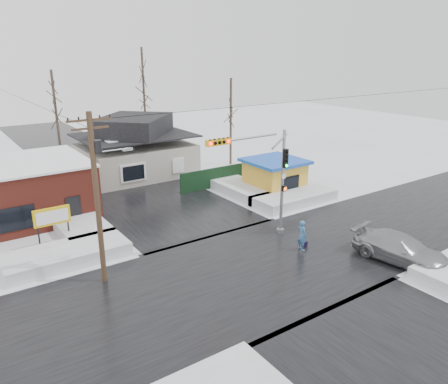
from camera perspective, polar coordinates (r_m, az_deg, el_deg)
ground at (r=25.34m, az=5.06°, el=-9.63°), size 120.00×120.00×0.00m
road_ns at (r=25.33m, az=5.06°, el=-9.61°), size 10.00×120.00×0.02m
road_ew at (r=25.33m, az=5.06°, el=-9.61°), size 120.00×10.00×0.02m
snowbank_nw at (r=27.23m, az=-19.90°, el=-7.72°), size 7.00×3.00×0.80m
snowbank_ne at (r=35.54m, az=9.11°, el=-0.75°), size 7.00×3.00×0.80m
snowbank_nside_w at (r=32.15m, az=-18.87°, el=-3.60°), size 3.00×8.00×0.80m
snowbank_nside_e at (r=37.94m, az=1.72°, el=0.70°), size 3.00×8.00×0.80m
traffic_signal at (r=27.25m, az=5.31°, el=2.67°), size 6.05×0.68×7.00m
utility_pole at (r=22.64m, az=-16.19°, el=0.29°), size 3.15×0.44×9.00m
marquee_sign at (r=28.90m, az=-21.55°, el=-3.12°), size 2.20×0.21×2.55m
house at (r=43.43m, az=-11.55°, el=5.62°), size 10.40×8.40×5.76m
kiosk at (r=37.65m, az=6.62°, el=2.14°), size 4.60×4.60×2.88m
fence at (r=39.08m, az=-0.60°, el=2.00°), size 8.00×0.12×1.80m
tree_far_left at (r=44.54m, az=-21.36°, el=12.03°), size 3.00×3.00×10.00m
tree_far_mid at (r=49.60m, az=-10.57°, el=15.29°), size 3.00×3.00×12.00m
tree_far_right at (r=45.83m, az=0.90°, el=12.38°), size 3.00×3.00×9.00m
pedestrian at (r=27.16m, az=10.15°, el=-5.62°), size 0.51×0.73×1.92m
car at (r=27.37m, az=22.02°, el=-6.90°), size 3.11×5.82×1.61m
shopping_bag at (r=27.88m, az=10.56°, el=-6.77°), size 0.29×0.16×0.35m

